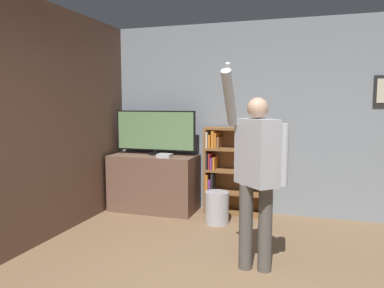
# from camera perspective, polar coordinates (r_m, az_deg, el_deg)

# --- Properties ---
(wall_back) EXTENTS (6.53, 0.09, 2.70)m
(wall_back) POSITION_cam_1_polar(r_m,az_deg,el_deg) (5.36, 11.57, 3.80)
(wall_back) COLOR gray
(wall_back) RESTS_ON ground_plane
(wall_side_brick) EXTENTS (0.06, 4.66, 2.70)m
(wall_side_brick) POSITION_cam_1_polar(r_m,az_deg,el_deg) (4.74, -19.64, 3.24)
(wall_side_brick) COLOR brown
(wall_side_brick) RESTS_ON ground_plane
(tv_ledge) EXTENTS (1.24, 0.60, 0.82)m
(tv_ledge) POSITION_cam_1_polar(r_m,az_deg,el_deg) (5.54, -5.79, -5.88)
(tv_ledge) COLOR brown
(tv_ledge) RESTS_ON ground_plane
(television) EXTENTS (1.21, 0.22, 0.64)m
(television) POSITION_cam_1_polar(r_m,az_deg,el_deg) (5.49, -5.60, 1.88)
(television) COLOR black
(television) RESTS_ON tv_ledge
(game_console) EXTENTS (0.19, 0.17, 0.05)m
(game_console) POSITION_cam_1_polar(r_m,az_deg,el_deg) (5.20, -4.18, -1.79)
(game_console) COLOR silver
(game_console) RESTS_ON tv_ledge
(bookshelf) EXTENTS (0.83, 0.28, 1.23)m
(bookshelf) POSITION_cam_1_polar(r_m,az_deg,el_deg) (5.35, 5.69, -4.04)
(bookshelf) COLOR brown
(bookshelf) RESTS_ON ground_plane
(person) EXTENTS (0.56, 0.54, 1.92)m
(person) POSITION_cam_1_polar(r_m,az_deg,el_deg) (3.49, 9.79, -3.59)
(person) COLOR #56514C
(person) RESTS_ON ground_plane
(waste_bin) EXTENTS (0.31, 0.31, 0.42)m
(waste_bin) POSITION_cam_1_polar(r_m,az_deg,el_deg) (4.97, 3.80, -9.62)
(waste_bin) COLOR #B7B7BC
(waste_bin) RESTS_ON ground_plane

